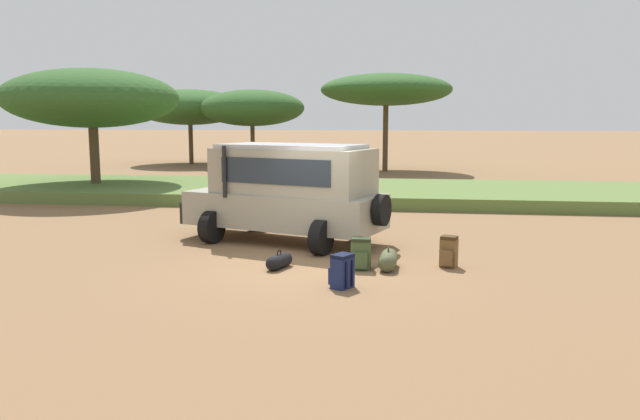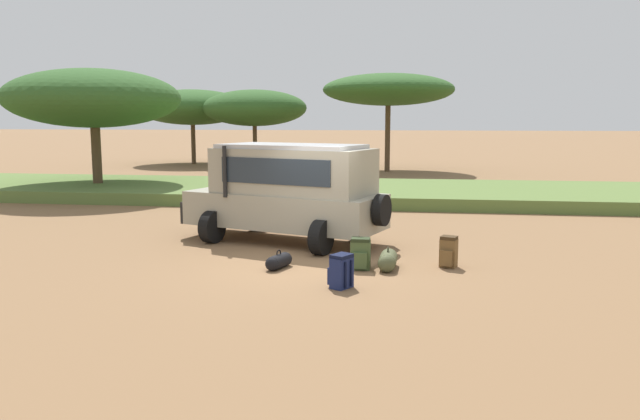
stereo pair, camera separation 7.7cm
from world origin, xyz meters
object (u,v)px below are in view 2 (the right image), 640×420
backpack_cluster_center (448,252)px  acacia_tree_centre_back (254,108)px  safari_vehicle (288,191)px  backpack_beside_front_wheel (360,254)px  acacia_tree_right_mid (388,90)px  backpack_near_rear_wheel (341,271)px  duffel_bag_low_black_case (279,261)px  duffel_bag_soft_canvas (388,260)px  acacia_tree_far_left (192,107)px  acacia_tree_left_mid (94,99)px

backpack_cluster_center → acacia_tree_centre_back: bearing=112.3°
safari_vehicle → backpack_beside_front_wheel: (2.01, -2.61, -0.98)m
safari_vehicle → acacia_tree_right_mid: bearing=85.8°
backpack_near_rear_wheel → duffel_bag_low_black_case: backpack_near_rear_wheel is taller
duffel_bag_soft_canvas → acacia_tree_right_mid: acacia_tree_right_mid is taller
backpack_beside_front_wheel → acacia_tree_centre_back: size_ratio=0.10×
acacia_tree_far_left → acacia_tree_right_mid: acacia_tree_right_mid is taller
duffel_bag_soft_canvas → backpack_near_rear_wheel: bearing=-116.5°
backpack_beside_front_wheel → backpack_cluster_center: backpack_cluster_center is taller
acacia_tree_far_left → acacia_tree_left_mid: acacia_tree_left_mid is taller
safari_vehicle → backpack_beside_front_wheel: bearing=-52.3°
safari_vehicle → backpack_beside_front_wheel: safari_vehicle is taller
safari_vehicle → acacia_tree_centre_back: size_ratio=0.81×
safari_vehicle → duffel_bag_low_black_case: bearing=-82.9°
backpack_cluster_center → acacia_tree_left_mid: (-13.56, 11.04, 3.55)m
acacia_tree_right_mid → duffel_bag_soft_canvas: bearing=-87.7°
safari_vehicle → acacia_tree_left_mid: bearing=137.7°
duffel_bag_low_black_case → acacia_tree_far_left: size_ratio=0.10×
backpack_beside_front_wheel → acacia_tree_centre_back: bearing=108.6°
duffel_bag_soft_canvas → acacia_tree_far_left: size_ratio=0.13×
duffel_bag_soft_canvas → acacia_tree_far_left: 32.16m
safari_vehicle → backpack_beside_front_wheel: 3.44m
safari_vehicle → acacia_tree_far_left: acacia_tree_far_left is taller
duffel_bag_soft_canvas → acacia_tree_centre_back: (-9.54, 26.58, 3.56)m
backpack_cluster_center → acacia_tree_far_left: size_ratio=0.09×
acacia_tree_far_left → duffel_bag_low_black_case: bearing=-67.2°
acacia_tree_right_mid → acacia_tree_left_mid: bearing=-131.5°
acacia_tree_left_mid → acacia_tree_right_mid: (11.34, 12.84, 0.85)m
duffel_bag_low_black_case → backpack_beside_front_wheel: bearing=5.6°
acacia_tree_left_mid → acacia_tree_centre_back: bearing=79.6°
duffel_bag_low_black_case → acacia_tree_right_mid: bearing=87.1°
acacia_tree_left_mid → acacia_tree_centre_back: acacia_tree_left_mid is taller
duffel_bag_low_black_case → acacia_tree_far_left: 31.49m
backpack_near_rear_wheel → acacia_tree_right_mid: bearing=90.4°
backpack_beside_front_wheel → acacia_tree_centre_back: (-8.99, 26.70, 3.43)m
backpack_cluster_center → acacia_tree_far_left: bearing=118.9°
duffel_bag_low_black_case → acacia_tree_right_mid: 24.93m
acacia_tree_centre_back → backpack_beside_front_wheel: bearing=-71.4°
duffel_bag_low_black_case → duffel_bag_soft_canvas: duffel_bag_soft_canvas is taller
backpack_cluster_center → acacia_tree_centre_back: 28.59m
backpack_cluster_center → backpack_near_rear_wheel: backpack_cluster_center is taller
duffel_bag_soft_canvas → acacia_tree_left_mid: acacia_tree_left_mid is taller
backpack_beside_front_wheel → acacia_tree_far_left: acacia_tree_far_left is taller
backpack_beside_front_wheel → duffel_bag_low_black_case: 1.69m
acacia_tree_far_left → acacia_tree_right_mid: bearing=-18.0°
backpack_beside_front_wheel → duffel_bag_soft_canvas: backpack_beside_front_wheel is taller
backpack_cluster_center → acacia_tree_left_mid: 17.84m
acacia_tree_centre_back → acacia_tree_left_mid: bearing=-100.4°
backpack_beside_front_wheel → backpack_near_rear_wheel: 1.48m
backpack_near_rear_wheel → safari_vehicle: bearing=113.6°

